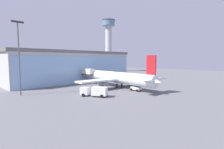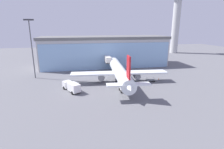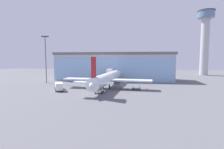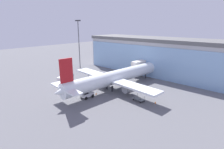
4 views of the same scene
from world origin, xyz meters
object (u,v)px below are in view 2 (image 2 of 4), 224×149
jet_bridge (107,58)px  safety_cone_nose (122,87)px  safety_cone_wingtip (159,79)px  control_tower (177,16)px  baggage_cart (150,80)px  pushback_tug (124,88)px  apron_light_mast (31,45)px  catering_truck (72,86)px  airplane (119,71)px

jet_bridge → safety_cone_nose: jet_bridge is taller
jet_bridge → safety_cone_nose: 25.01m
safety_cone_nose → safety_cone_wingtip: bearing=21.2°
control_tower → baggage_cart: (-43.74, -59.64, -24.40)m
pushback_tug → safety_cone_nose: size_ratio=5.93×
baggage_cart → safety_cone_wingtip: 4.07m
apron_light_mast → catering_truck: (13.04, -16.46, -10.48)m
apron_light_mast → airplane: 31.31m
apron_light_mast → safety_cone_wingtip: size_ratio=36.98×
airplane → safety_cone_nose: 7.75m
baggage_cart → pushback_tug: 13.49m
pushback_tug → safety_cone_wingtip: size_ratio=5.93×
safety_cone_nose → catering_truck: bearing=179.0°
apron_light_mast → baggage_cart: (38.83, -12.52, -11.44)m
control_tower → safety_cone_nose: size_ratio=73.94×
control_tower → airplane: (-54.03, -56.84, -21.40)m
baggage_cart → pushback_tug: pushback_tug is taller
safety_cone_wingtip → control_tower: bearing=55.5°
apron_light_mast → catering_truck: 23.47m
catering_truck → safety_cone_wingtip: size_ratio=13.62×
catering_truck → baggage_cart: (25.80, 3.95, -0.97)m
apron_light_mast → safety_cone_wingtip: bearing=-14.5°
jet_bridge → control_tower: (54.98, 39.23, 20.19)m
baggage_cart → safety_cone_nose: size_ratio=5.43×
control_tower → pushback_tug: bearing=-129.5°
control_tower → apron_light_mast: bearing=-150.3°
safety_cone_wingtip → apron_light_mast: bearing=165.5°
jet_bridge → airplane: (0.95, -17.61, -1.21)m
apron_light_mast → baggage_cart: bearing=-17.9°
jet_bridge → catering_truck: 28.55m
apron_light_mast → pushback_tug: 35.58m
apron_light_mast → pushback_tug: apron_light_mast is taller
airplane → catering_truck: bearing=119.0°
catering_truck → safety_cone_wingtip: (29.55, 5.49, -1.19)m
airplane → safety_cone_nose: (-0.78, -7.00, -3.23)m
safety_cone_wingtip → catering_truck: bearing=-169.5°
airplane → catering_truck: (-15.51, -6.74, -2.04)m
apron_light_mast → safety_cone_nose: apron_light_mast is taller
pushback_tug → airplane: bearing=-4.0°
pushback_tug → safety_cone_nose: bearing=-3.4°
baggage_cart → safety_cone_nose: baggage_cart is taller
control_tower → safety_cone_nose: (-54.81, -63.84, -24.63)m
baggage_cart → jet_bridge: bearing=126.5°
jet_bridge → safety_cone_wingtip: size_ratio=22.78×
apron_light_mast → catering_truck: size_ratio=2.72×
airplane → control_tower: bearing=-38.1°
airplane → catering_truck: airplane is taller
control_tower → pushback_tug: size_ratio=12.46×
control_tower → safety_cone_nose: 87.67m
airplane → baggage_cart: (10.29, -2.79, -3.01)m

